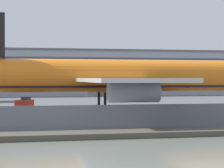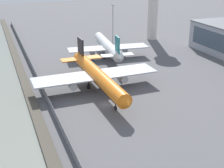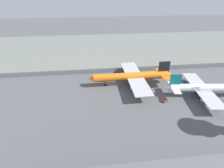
# 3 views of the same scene
# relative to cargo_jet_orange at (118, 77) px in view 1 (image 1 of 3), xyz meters

# --- Properties ---
(ground_plane) EXTENTS (500.00, 500.00, 0.00)m
(ground_plane) POSITION_rel_cargo_jet_orange_xyz_m (11.77, -1.36, -5.23)
(ground_plane) COLOR #565659
(cargo_jet_orange) EXTENTS (48.85, 41.85, 13.70)m
(cargo_jet_orange) POSITION_rel_cargo_jet_orange_xyz_m (0.00, 0.00, 0.00)
(cargo_jet_orange) COLOR orange
(cargo_jet_orange) RESTS_ON ground
(baggage_tug) EXTENTS (3.39, 3.40, 1.80)m
(baggage_tug) POSITION_rel_cargo_jet_orange_xyz_m (-12.65, 18.96, -4.42)
(baggage_tug) COLOR red
(baggage_tug) RESTS_ON ground
(terminal_building) EXTENTS (86.34, 21.19, 13.26)m
(terminal_building) POSITION_rel_cargo_jet_orange_xyz_m (5.69, 71.45, 1.42)
(terminal_building) COLOR #9EA3AD
(terminal_building) RESTS_ON ground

